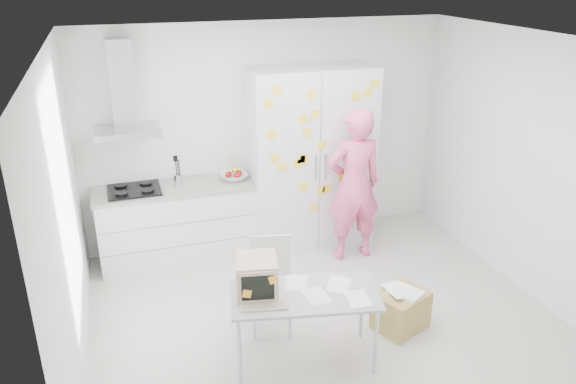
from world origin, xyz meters
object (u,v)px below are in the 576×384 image
object	(u,v)px
desk	(274,285)
cardboard_box	(401,310)
person	(354,185)
chair	(271,278)

from	to	relation	value
desk	cardboard_box	bearing A→B (deg)	14.62
desk	person	bearing A→B (deg)	58.87
person	chair	world-z (taller)	person
cardboard_box	desk	bearing A→B (deg)	-176.86
person	chair	size ratio (longest dim) A/B	2.01
desk	chair	bearing A→B (deg)	88.91
person	chair	xyz separation A→B (m)	(-1.31, -1.04, -0.40)
desk	chair	distance (m)	0.58
person	chair	distance (m)	1.72
person	desk	world-z (taller)	person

